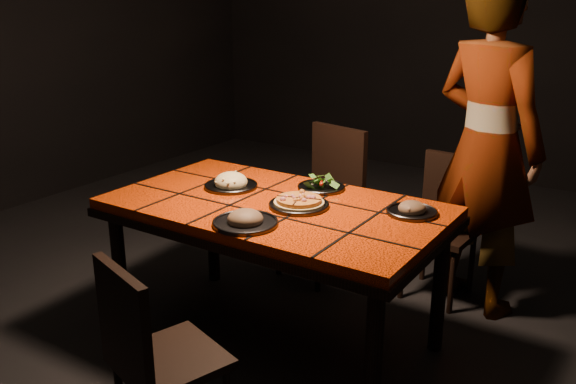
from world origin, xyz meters
The scene contains 11 objects.
room_shell centered at (0.00, 0.00, 1.50)m, with size 6.04×7.04×3.08m.
dining_table centered at (0.00, 0.00, 0.67)m, with size 1.62×0.92×0.75m.
chair_near centered at (0.09, -0.94, 0.47)m, with size 0.47×0.47×0.82m.
chair_far_left centered at (-0.20, 0.87, 0.53)m, with size 0.50×0.50×0.93m.
chair_far_right centered at (0.52, 1.00, 0.48)m, with size 0.39×0.39×0.83m.
diner centered at (0.72, 0.97, 0.93)m, with size 0.67×0.44×1.85m, color brown.
plate_pizza centered at (0.13, 0.02, 0.77)m, with size 0.30×0.30×0.04m.
plate_pasta centered at (-0.33, 0.08, 0.77)m, with size 0.28×0.28×0.09m.
plate_salad centered at (0.08, 0.31, 0.78)m, with size 0.24×0.24×0.07m.
plate_mushroom_a centered at (0.06, -0.31, 0.77)m, with size 0.29×0.29×0.09m.
plate_mushroom_b centered at (0.61, 0.22, 0.77)m, with size 0.23×0.23×0.08m.
Camera 1 is at (1.57, -2.28, 1.71)m, focal length 38.00 mm.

